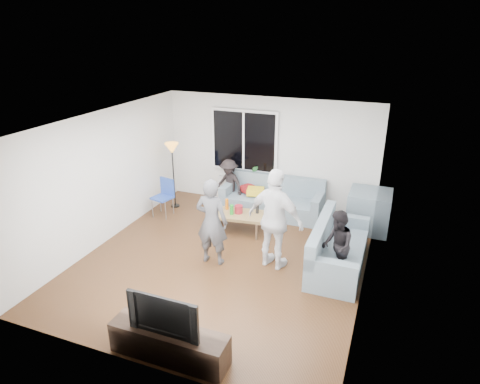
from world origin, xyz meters
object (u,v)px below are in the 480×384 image
at_px(floor_lamp, 174,176).
at_px(spectator_right, 337,246).
at_px(player_right, 275,220).
at_px(tv_console, 169,343).
at_px(coffee_table, 238,222).
at_px(player_left, 212,222).
at_px(sofa_back_section, 272,197).
at_px(side_chair, 162,198).
at_px(television, 167,312).
at_px(sofa_right_section, 339,246).
at_px(spectator_back, 229,184).

bearing_deg(floor_lamp, spectator_right, -22.43).
height_order(player_right, tv_console, player_right).
height_order(coffee_table, player_left, player_left).
bearing_deg(sofa_back_section, player_right, -71.82).
xyz_separation_m(side_chair, television, (2.36, -3.79, 0.29)).
xyz_separation_m(floor_lamp, player_left, (1.89, -1.97, 0.03)).
relative_size(player_left, tv_console, 1.02).
bearing_deg(spectator_right, sofa_right_section, 160.39).
height_order(sofa_back_section, spectator_right, spectator_right).
relative_size(sofa_right_section, tv_console, 1.25).
relative_size(side_chair, floor_lamp, 0.55).
xyz_separation_m(side_chair, floor_lamp, (0.00, 0.55, 0.35)).
height_order(sofa_right_section, player_right, player_right).
height_order(spectator_back, television, spectator_back).
xyz_separation_m(sofa_back_section, coffee_table, (-0.41, -1.07, -0.22)).
relative_size(player_right, spectator_back, 1.56).
distance_m(floor_lamp, spectator_right, 4.41).
distance_m(sofa_back_section, coffee_table, 1.17).
xyz_separation_m(player_left, player_right, (1.09, 0.27, 0.11)).
bearing_deg(coffee_table, spectator_back, 120.82).
bearing_deg(player_left, sofa_right_section, -164.90).
relative_size(floor_lamp, spectator_right, 1.26).
bearing_deg(player_left, spectator_back, -76.24).
xyz_separation_m(floor_lamp, player_right, (2.99, -1.70, 0.14)).
bearing_deg(sofa_back_section, floor_lamp, -169.35).
height_order(tv_console, television, television).
distance_m(spectator_back, tv_console, 4.95).
xyz_separation_m(coffee_table, television, (0.49, -3.70, 0.52)).
bearing_deg(side_chair, spectator_right, -1.36).
relative_size(player_left, spectator_back, 1.38).
bearing_deg(floor_lamp, spectator_back, 20.72).
height_order(side_chair, floor_lamp, floor_lamp).
relative_size(floor_lamp, player_left, 0.96).
distance_m(coffee_table, television, 3.77).
height_order(side_chair, spectator_back, spectator_back).
distance_m(floor_lamp, player_left, 2.73).
xyz_separation_m(player_left, tv_console, (0.47, -2.37, -0.59)).
relative_size(floor_lamp, player_right, 0.85).
height_order(side_chair, player_left, player_left).
relative_size(player_right, spectator_right, 1.49).
bearing_deg(spectator_back, sofa_back_section, 17.06).
distance_m(spectator_right, television, 3.16).
xyz_separation_m(coffee_table, spectator_right, (2.20, -1.04, 0.42)).
height_order(floor_lamp, player_left, player_left).
bearing_deg(sofa_back_section, tv_console, -89.14).
xyz_separation_m(player_right, spectator_right, (1.08, 0.02, -0.30)).
height_order(side_chair, spectator_right, spectator_right).
height_order(coffee_table, spectator_back, spectator_back).
height_order(coffee_table, side_chair, side_chair).
height_order(sofa_back_section, player_left, player_left).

